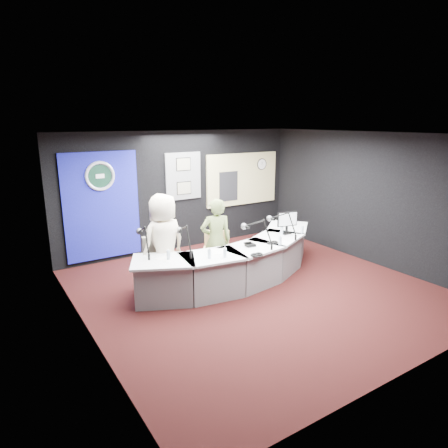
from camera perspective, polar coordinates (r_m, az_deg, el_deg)
ground at (r=7.49m, az=4.65°, el=-9.28°), size 6.00×6.00×0.00m
ceiling at (r=6.85m, az=5.15°, el=12.66°), size 6.00×6.00×0.02m
wall_back at (r=9.54m, az=-6.13°, el=4.73°), size 6.00×0.02×2.80m
wall_front at (r=5.10m, az=25.88°, el=-5.56°), size 6.00×0.02×2.80m
wall_left at (r=5.78m, az=-19.50°, el=-2.60°), size 0.02×6.00×2.80m
wall_right at (r=9.14m, az=20.04°, el=3.49°), size 0.02×6.00×2.80m
broadcast_desk at (r=7.73m, az=1.94°, el=-5.45°), size 4.50×1.90×0.75m
backdrop_panel at (r=8.88m, az=-17.05°, el=2.43°), size 1.60×0.05×2.30m
agency_seal at (r=8.73m, az=-17.30°, el=6.56°), size 0.63×0.07×0.63m
seal_center at (r=8.74m, az=-17.31°, el=6.56°), size 0.48×0.01×0.48m
pinboard at (r=9.48m, az=-5.84°, el=6.82°), size 0.90×0.04×1.10m
framed_photo_upper at (r=9.42m, az=-5.80°, el=8.49°), size 0.34×0.02×0.27m
framed_photo_lower at (r=9.50m, az=-5.71°, el=5.13°), size 0.34×0.02×0.27m
booth_window_frame at (r=10.38m, az=2.64°, el=6.44°), size 2.12×0.06×1.32m
booth_glow at (r=10.37m, az=2.67°, el=6.44°), size 2.00×0.02×1.20m
equipment_rack at (r=10.13m, az=0.64°, el=5.39°), size 0.55×0.02×0.75m
wall_clock at (r=10.67m, az=5.42°, el=8.51°), size 0.28×0.01×0.28m
armchair_left at (r=7.38m, az=-8.48°, el=-5.69°), size 0.62×0.62×0.97m
armchair_right at (r=7.66m, az=-1.14°, el=-4.91°), size 0.73×0.73×0.93m
draped_jacket at (r=7.53m, az=-9.70°, el=-4.24°), size 0.51×0.18×0.70m
person_man at (r=7.25m, az=-8.60°, el=-2.66°), size 0.96×0.72×1.79m
person_woman at (r=7.55m, az=-1.15°, el=-2.42°), size 0.68×0.55×1.63m
computer_monitor at (r=8.25m, az=8.99°, el=0.72°), size 0.46×0.13×0.31m
desk_phone at (r=7.44m, az=3.78°, el=-3.02°), size 0.19×0.16×0.04m
headphones_near at (r=7.66m, az=6.94°, el=-2.65°), size 0.19×0.19×0.03m
headphones_far at (r=6.96m, az=4.68°, el=-4.37°), size 0.24×0.24×0.04m
paper_stack at (r=6.84m, az=-8.38°, el=-4.97°), size 0.32×0.36×0.00m
notepad at (r=7.15m, az=-0.83°, el=-3.95°), size 0.34×0.39×0.00m
boom_mic_a at (r=7.05m, az=-11.41°, el=-1.97°), size 0.20×0.73×0.60m
boom_mic_b at (r=7.01m, az=-5.66°, el=-1.83°), size 0.21×0.73×0.60m
boom_mic_c at (r=7.37m, az=4.83°, el=-1.00°), size 0.33×0.70×0.60m
boom_mic_d at (r=8.01m, az=8.36°, el=0.18°), size 0.31×0.71×0.60m
water_bottles at (r=7.40m, az=3.16°, el=-2.60°), size 3.07×0.62×0.18m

